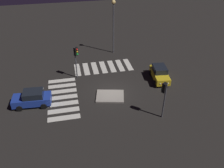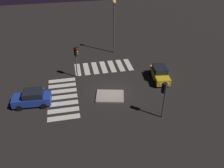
{
  "view_description": "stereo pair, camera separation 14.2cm",
  "coord_description": "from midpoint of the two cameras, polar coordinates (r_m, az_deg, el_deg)",
  "views": [
    {
      "loc": [
        4.49,
        21.3,
        15.57
      ],
      "look_at": [
        0.0,
        0.0,
        1.0
      ],
      "focal_mm": 37.53,
      "sensor_mm": 36.0,
      "label": 1
    },
    {
      "loc": [
        4.35,
        21.33,
        15.57
      ],
      "look_at": [
        0.0,
        0.0,
        1.0
      ],
      "focal_mm": 37.53,
      "sensor_mm": 36.0,
      "label": 2
    }
  ],
  "objects": [
    {
      "name": "traffic_light_east",
      "position": [
        28.02,
        -8.9,
        6.94
      ],
      "size": [
        0.54,
        0.53,
        4.09
      ],
      "rotation": [
        0.0,
        0.0,
        2.32
      ],
      "color": "#47474C",
      "rests_on": "ground"
    },
    {
      "name": "crosswalk_side",
      "position": [
        26.41,
        -12.04,
        -3.17
      ],
      "size": [
        3.2,
        7.6,
        0.02
      ],
      "color": "silver",
      "rests_on": "ground"
    },
    {
      "name": "street_lamp",
      "position": [
        33.44,
        0.23,
        15.77
      ],
      "size": [
        0.56,
        0.56,
        7.66
      ],
      "color": "#47474C",
      "rests_on": "ground"
    },
    {
      "name": "crosswalk_near",
      "position": [
        31.47,
        -2.27,
        4.13
      ],
      "size": [
        7.6,
        3.2,
        0.02
      ],
      "color": "silver",
      "rests_on": "ground"
    },
    {
      "name": "traffic_light_west",
      "position": [
        22.08,
        12.41,
        -1.91
      ],
      "size": [
        0.54,
        0.53,
        3.91
      ],
      "rotation": [
        0.0,
        0.0,
        -0.93
      ],
      "color": "#47474C",
      "rests_on": "ground"
    },
    {
      "name": "traffic_island",
      "position": [
        25.85,
        -0.64,
        -2.99
      ],
      "size": [
        3.45,
        2.89,
        0.18
      ],
      "color": "gray",
      "rests_on": "ground"
    },
    {
      "name": "car_blue",
      "position": [
        25.69,
        -19.0,
        -3.33
      ],
      "size": [
        4.03,
        2.04,
        1.72
      ],
      "rotation": [
        0.0,
        0.0,
        -0.06
      ],
      "color": "#1E389E",
      "rests_on": "ground"
    },
    {
      "name": "car_yellow",
      "position": [
        29.01,
        11.39,
        2.53
      ],
      "size": [
        2.14,
        4.01,
        1.69
      ],
      "rotation": [
        0.0,
        0.0,
        1.46
      ],
      "color": "gold",
      "rests_on": "ground"
    },
    {
      "name": "ground_plane",
      "position": [
        26.76,
        -0.15,
        -1.78
      ],
      "size": [
        80.0,
        80.0,
        0.0
      ],
      "primitive_type": "plane",
      "color": "black"
    }
  ]
}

